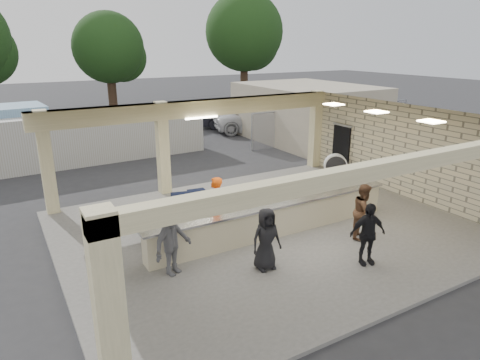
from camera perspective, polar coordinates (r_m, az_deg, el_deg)
ground at (r=13.36m, az=3.49°, el=-6.81°), size 120.00×120.00×0.00m
pavilion at (r=13.49m, az=2.79°, el=-0.39°), size 12.01×10.00×3.55m
baggage_counter at (r=12.74m, az=4.78°, el=-5.21°), size 8.20×0.58×0.98m
luggage_cart at (r=12.75m, az=-7.38°, el=-4.27°), size 2.37×1.63×1.30m
drum_fan at (r=18.30m, az=12.61°, el=1.88°), size 0.96×0.81×1.06m
baggage_handler at (r=12.46m, az=-3.31°, el=-3.63°), size 0.69×0.75×1.81m
passenger_a at (r=12.91m, az=16.18°, el=-4.02°), size 0.85×0.74×1.63m
passenger_b at (r=11.43m, az=16.64°, el=-6.89°), size 1.03×0.62×1.65m
passenger_c at (r=10.56m, az=-8.95°, el=-7.88°), size 1.25×0.90×1.84m
passenger_d at (r=10.76m, az=3.50°, el=-7.84°), size 0.81×0.37×1.62m
car_white_a at (r=28.17m, az=2.39°, el=8.09°), size 6.13×4.23×1.60m
car_white_b at (r=31.85m, az=10.09°, el=8.82°), size 4.84×3.23×1.43m
car_dark at (r=29.31m, az=-0.73°, el=8.39°), size 4.73×3.54×1.50m
container_white at (r=22.22m, az=-19.19°, el=5.54°), size 11.19×2.63×2.41m
fence at (r=26.46m, az=12.80°, el=7.59°), size 12.06×0.06×2.03m
tree_mid at (r=37.36m, az=-16.70°, el=16.21°), size 6.00×5.60×8.00m
tree_right at (r=41.07m, az=0.85°, el=18.75°), size 7.20×7.00×10.00m
adjacent_building at (r=26.15m, az=8.93°, el=8.91°), size 6.00×8.00×3.20m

